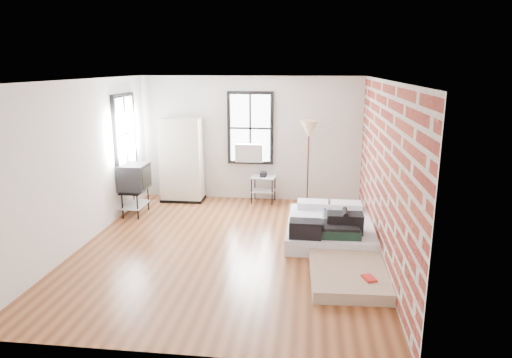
# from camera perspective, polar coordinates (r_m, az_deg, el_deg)

# --- Properties ---
(ground) EXTENTS (6.00, 6.00, 0.00)m
(ground) POSITION_cam_1_polar(r_m,az_deg,el_deg) (7.89, -3.51, -8.51)
(ground) COLOR #5E3018
(ground) RESTS_ON ground
(room_shell) EXTENTS (5.02, 6.02, 2.80)m
(room_shell) POSITION_cam_1_polar(r_m,az_deg,el_deg) (7.72, -1.52, 4.44)
(room_shell) COLOR silver
(room_shell) RESTS_ON ground
(mattress_main) EXTENTS (1.55, 2.09, 0.66)m
(mattress_main) POSITION_cam_1_polar(r_m,az_deg,el_deg) (8.40, 9.23, -5.93)
(mattress_main) COLOR white
(mattress_main) RESTS_ON ground
(mattress_bare) EXTENTS (1.20, 2.17, 0.46)m
(mattress_bare) POSITION_cam_1_polar(r_m,az_deg,el_deg) (7.29, 10.96, -9.54)
(mattress_bare) COLOR #CBB392
(mattress_bare) RESTS_ON ground
(wardrobe) EXTENTS (0.96, 0.56, 1.89)m
(wardrobe) POSITION_cam_1_polar(r_m,az_deg,el_deg) (10.44, -9.26, 2.33)
(wardrobe) COLOR black
(wardrobe) RESTS_ON ground
(side_table) EXTENTS (0.57, 0.47, 0.70)m
(side_table) POSITION_cam_1_polar(r_m,az_deg,el_deg) (10.26, 0.93, -0.34)
(side_table) COLOR black
(side_table) RESTS_ON ground
(floor_lamp) EXTENTS (0.40, 0.40, 1.87)m
(floor_lamp) POSITION_cam_1_polar(r_m,az_deg,el_deg) (9.92, 6.63, 5.76)
(floor_lamp) COLOR #301D10
(floor_lamp) RESTS_ON ground
(tv_stand) EXTENTS (0.54, 0.76, 1.07)m
(tv_stand) POSITION_cam_1_polar(r_m,az_deg,el_deg) (9.67, -14.96, 0.05)
(tv_stand) COLOR black
(tv_stand) RESTS_ON ground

